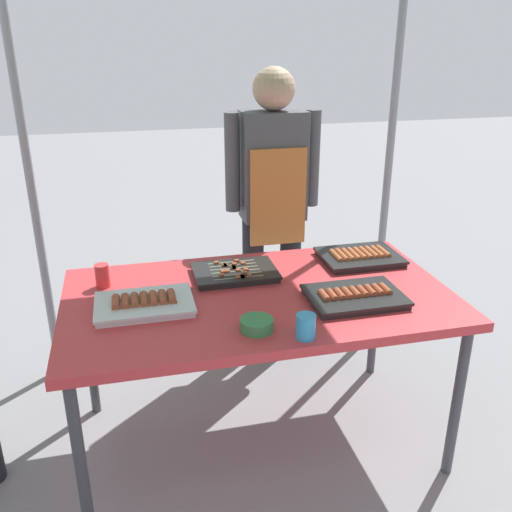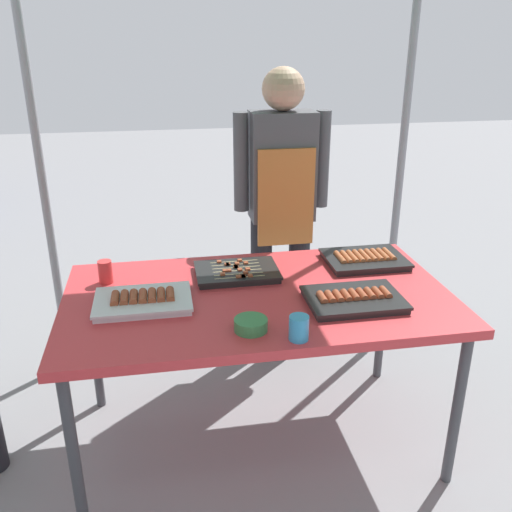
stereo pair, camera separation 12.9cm
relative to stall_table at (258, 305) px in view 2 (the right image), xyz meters
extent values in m
plane|color=slate|center=(0.00, 0.00, -0.70)|extent=(18.00, 18.00, 0.00)
cube|color=#C63338|center=(0.00, 0.00, 0.03)|extent=(1.60, 0.90, 0.04)
cylinder|color=#3F3F44|center=(-0.74, -0.39, -0.34)|extent=(0.04, 0.04, 0.71)
cylinder|color=#3F3F44|center=(0.74, -0.39, -0.34)|extent=(0.04, 0.04, 0.71)
cylinder|color=#3F3F44|center=(-0.74, 0.39, -0.34)|extent=(0.04, 0.04, 0.71)
cylinder|color=#3F3F44|center=(0.74, 0.39, -0.34)|extent=(0.04, 0.04, 0.71)
cylinder|color=gray|center=(-0.95, 0.80, 0.45)|extent=(0.04, 0.04, 2.30)
cylinder|color=gray|center=(0.95, 0.80, 0.45)|extent=(0.04, 0.04, 2.30)
cube|color=silver|center=(-0.47, -0.02, 0.06)|extent=(0.37, 0.25, 0.02)
cube|color=silver|center=(-0.47, -0.02, 0.08)|extent=(0.38, 0.26, 0.01)
cylinder|color=brown|center=(-0.58, -0.02, 0.09)|extent=(0.03, 0.10, 0.03)
cylinder|color=brown|center=(-0.54, -0.02, 0.09)|extent=(0.03, 0.10, 0.03)
cylinder|color=brown|center=(-0.51, -0.02, 0.09)|extent=(0.03, 0.10, 0.03)
cylinder|color=brown|center=(-0.47, -0.02, 0.09)|extent=(0.03, 0.10, 0.03)
cylinder|color=brown|center=(-0.43, -0.02, 0.09)|extent=(0.03, 0.10, 0.03)
cylinder|color=brown|center=(-0.40, -0.02, 0.09)|extent=(0.03, 0.10, 0.03)
cylinder|color=brown|center=(-0.36, -0.02, 0.09)|extent=(0.03, 0.10, 0.03)
cube|color=black|center=(-0.06, 0.20, 0.06)|extent=(0.35, 0.25, 0.02)
cube|color=black|center=(-0.06, 0.20, 0.08)|extent=(0.37, 0.26, 0.01)
cylinder|color=tan|center=(-0.06, 0.11, 0.08)|extent=(0.22, 0.01, 0.01)
cube|color=brown|center=(-0.05, 0.11, 0.08)|extent=(0.02, 0.02, 0.02)
cube|color=brown|center=(-0.07, 0.11, 0.08)|extent=(0.02, 0.02, 0.02)
cube|color=brown|center=(-0.01, 0.11, 0.08)|extent=(0.02, 0.02, 0.02)
cube|color=brown|center=(-0.04, 0.11, 0.08)|extent=(0.02, 0.02, 0.02)
cylinder|color=tan|center=(-0.06, 0.15, 0.08)|extent=(0.22, 0.01, 0.01)
cube|color=brown|center=(-0.03, 0.15, 0.08)|extent=(0.02, 0.02, 0.02)
cube|color=brown|center=(-0.13, 0.15, 0.08)|extent=(0.02, 0.02, 0.02)
cylinder|color=tan|center=(-0.06, 0.18, 0.08)|extent=(0.22, 0.01, 0.01)
cube|color=brown|center=(-0.05, 0.18, 0.08)|extent=(0.02, 0.02, 0.02)
cube|color=brown|center=(-0.12, 0.18, 0.08)|extent=(0.02, 0.02, 0.02)
cube|color=brown|center=(-0.10, 0.18, 0.08)|extent=(0.02, 0.02, 0.02)
cube|color=brown|center=(-0.01, 0.18, 0.08)|extent=(0.02, 0.02, 0.02)
cylinder|color=tan|center=(-0.06, 0.22, 0.08)|extent=(0.22, 0.01, 0.01)
cube|color=brown|center=(-0.06, 0.22, 0.08)|extent=(0.02, 0.02, 0.02)
cube|color=brown|center=(-0.06, 0.22, 0.08)|extent=(0.02, 0.02, 0.02)
cylinder|color=tan|center=(-0.06, 0.25, 0.08)|extent=(0.22, 0.01, 0.01)
cube|color=brown|center=(-0.01, 0.25, 0.08)|extent=(0.02, 0.02, 0.02)
cube|color=brown|center=(-0.05, 0.25, 0.08)|extent=(0.02, 0.02, 0.02)
cube|color=brown|center=(-0.09, 0.25, 0.08)|extent=(0.02, 0.02, 0.02)
cube|color=brown|center=(-0.10, 0.25, 0.08)|extent=(0.02, 0.02, 0.02)
cylinder|color=tan|center=(-0.06, 0.29, 0.08)|extent=(0.22, 0.01, 0.01)
cube|color=brown|center=(-0.03, 0.29, 0.08)|extent=(0.02, 0.02, 0.02)
cube|color=brown|center=(-0.13, 0.29, 0.08)|extent=(0.02, 0.02, 0.02)
cube|color=black|center=(0.55, 0.24, 0.06)|extent=(0.36, 0.27, 0.02)
cube|color=black|center=(0.55, 0.24, 0.08)|extent=(0.37, 0.29, 0.01)
cylinder|color=#9E512D|center=(0.43, 0.24, 0.09)|extent=(0.03, 0.13, 0.03)
cylinder|color=#9E512D|center=(0.46, 0.24, 0.09)|extent=(0.03, 0.13, 0.03)
cylinder|color=#9E512D|center=(0.49, 0.24, 0.09)|extent=(0.03, 0.13, 0.03)
cylinder|color=#9E512D|center=(0.52, 0.24, 0.09)|extent=(0.03, 0.13, 0.03)
cylinder|color=#9E512D|center=(0.55, 0.24, 0.09)|extent=(0.03, 0.13, 0.03)
cylinder|color=#9E512D|center=(0.58, 0.24, 0.09)|extent=(0.03, 0.13, 0.03)
cylinder|color=#9E512D|center=(0.61, 0.24, 0.09)|extent=(0.03, 0.13, 0.03)
cylinder|color=#9E512D|center=(0.64, 0.24, 0.09)|extent=(0.03, 0.13, 0.03)
cylinder|color=#9E512D|center=(0.67, 0.24, 0.09)|extent=(0.03, 0.13, 0.03)
cube|color=black|center=(0.36, -0.15, 0.06)|extent=(0.37, 0.26, 0.02)
cube|color=black|center=(0.36, -0.15, 0.08)|extent=(0.38, 0.27, 0.01)
cylinder|color=brown|center=(0.23, -0.15, 0.09)|extent=(0.03, 0.08, 0.03)
cylinder|color=brown|center=(0.26, -0.15, 0.09)|extent=(0.03, 0.08, 0.03)
cylinder|color=brown|center=(0.30, -0.15, 0.09)|extent=(0.03, 0.08, 0.03)
cylinder|color=brown|center=(0.33, -0.15, 0.09)|extent=(0.03, 0.08, 0.03)
cylinder|color=brown|center=(0.36, -0.15, 0.09)|extent=(0.03, 0.08, 0.03)
cylinder|color=brown|center=(0.40, -0.15, 0.09)|extent=(0.03, 0.08, 0.03)
cylinder|color=brown|center=(0.43, -0.15, 0.09)|extent=(0.03, 0.08, 0.03)
cylinder|color=brown|center=(0.46, -0.15, 0.09)|extent=(0.03, 0.08, 0.03)
cylinder|color=brown|center=(0.49, -0.15, 0.09)|extent=(0.03, 0.08, 0.03)
cylinder|color=#33723F|center=(-0.08, -0.29, 0.08)|extent=(0.12, 0.12, 0.05)
cylinder|color=red|center=(-0.63, 0.23, 0.10)|extent=(0.06, 0.06, 0.10)
cylinder|color=#338CBF|center=(0.08, -0.39, 0.10)|extent=(0.07, 0.07, 0.09)
cylinder|color=black|center=(0.16, 0.80, -0.29)|extent=(0.12, 0.12, 0.81)
cylinder|color=black|center=(0.38, 0.80, -0.29)|extent=(0.12, 0.12, 0.81)
cube|color=#4C4C51|center=(0.27, 0.80, 0.40)|extent=(0.34, 0.20, 0.57)
cube|color=#CC7233|center=(0.27, 0.69, 0.26)|extent=(0.30, 0.02, 0.52)
cylinder|color=#4C4C51|center=(0.05, 0.80, 0.43)|extent=(0.08, 0.08, 0.52)
cylinder|color=#4C4C51|center=(0.49, 0.80, 0.43)|extent=(0.08, 0.08, 0.52)
sphere|color=tan|center=(0.27, 0.80, 0.80)|extent=(0.22, 0.22, 0.22)
camera|label=1|loc=(-0.50, -2.01, 1.06)|focal=38.81mm
camera|label=2|loc=(-0.37, -2.04, 1.06)|focal=38.81mm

